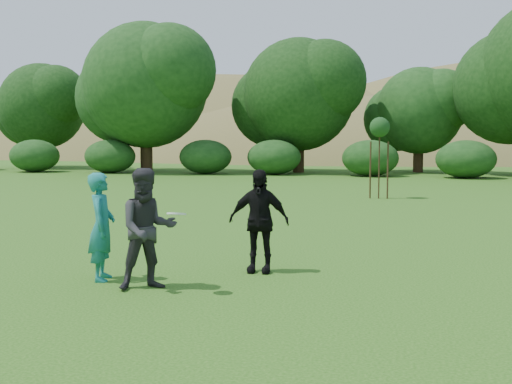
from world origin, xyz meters
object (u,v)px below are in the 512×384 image
player_teal (102,227)px  player_grey (147,229)px  player_black (259,221)px  sapling (380,129)px

player_teal → player_grey: (0.91, -0.36, 0.05)m
player_grey → player_black: player_grey is taller
player_grey → player_black: size_ratio=1.04×
player_teal → player_grey: bearing=-129.4°
sapling → player_grey: bearing=-99.3°
player_grey → sapling: 14.68m
player_teal → player_grey: size_ratio=0.94×
player_teal → player_grey: player_grey is taller
player_grey → player_black: 1.96m
player_teal → player_black: player_black is taller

